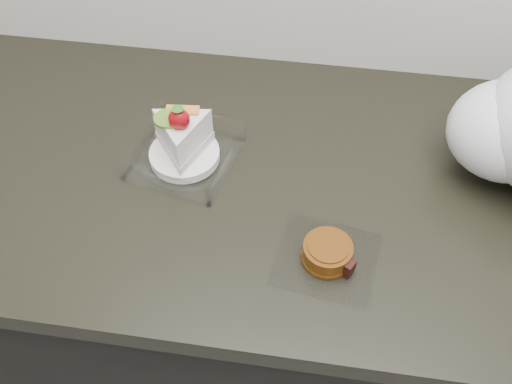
% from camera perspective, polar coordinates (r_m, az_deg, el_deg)
% --- Properties ---
extents(counter, '(2.04, 0.64, 0.90)m').
position_cam_1_polar(counter, '(1.33, 6.92, -11.71)').
color(counter, black).
rests_on(counter, ground).
extents(cake_tray, '(0.19, 0.19, 0.13)m').
position_cam_1_polar(cake_tray, '(0.97, -7.28, 4.60)').
color(cake_tray, white).
rests_on(cake_tray, counter).
extents(mooncake_wrap, '(0.17, 0.16, 0.04)m').
position_cam_1_polar(mooncake_wrap, '(0.86, 7.20, -6.18)').
color(mooncake_wrap, white).
rests_on(mooncake_wrap, counter).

